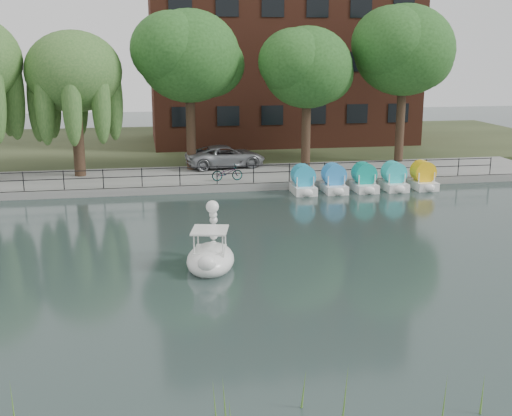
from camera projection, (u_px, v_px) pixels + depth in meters
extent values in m
plane|color=#3D514F|center=(262.00, 273.00, 22.13)|extent=(120.00, 120.00, 0.00)
cube|color=gray|center=(212.00, 178.00, 37.37)|extent=(40.00, 6.00, 0.40)
cube|color=gray|center=(218.00, 188.00, 34.55)|extent=(40.00, 0.25, 0.40)
cube|color=#47512D|center=(193.00, 144.00, 50.75)|extent=(60.00, 22.00, 0.36)
cylinder|color=black|center=(217.00, 167.00, 34.46)|extent=(32.00, 0.04, 0.04)
cylinder|color=black|center=(217.00, 174.00, 34.56)|extent=(32.00, 0.04, 0.04)
cylinder|color=black|center=(217.00, 175.00, 34.57)|extent=(0.05, 0.05, 1.00)
cube|color=#4C1E16|center=(280.00, 24.00, 49.72)|extent=(20.00, 10.00, 18.00)
cylinder|color=#473323|center=(78.00, 143.00, 36.55)|extent=(0.60, 0.60, 3.80)
ellipsoid|color=#5D863D|center=(74.00, 71.00, 35.59)|extent=(5.32, 5.32, 4.52)
cylinder|color=#473323|center=(191.00, 132.00, 38.52)|extent=(0.60, 0.60, 4.50)
ellipsoid|color=#38762D|center=(189.00, 56.00, 37.45)|extent=(6.00, 6.00, 5.10)
cylinder|color=#473323|center=(306.00, 134.00, 39.28)|extent=(0.60, 0.60, 4.05)
ellipsoid|color=#38762D|center=(307.00, 67.00, 38.31)|extent=(5.40, 5.40, 4.59)
cylinder|color=#473323|center=(400.00, 125.00, 41.25)|extent=(0.60, 0.60, 4.72)
ellipsoid|color=#38762D|center=(404.00, 50.00, 40.13)|extent=(6.30, 6.30, 5.36)
imported|color=gray|center=(226.00, 155.00, 39.43)|extent=(3.45, 5.94, 1.56)
imported|color=gray|center=(227.00, 172.00, 35.47)|extent=(0.71, 1.76, 1.00)
ellipsoid|color=white|center=(211.00, 260.00, 22.54)|extent=(2.18, 2.93, 0.59)
cube|color=white|center=(210.00, 253.00, 22.37)|extent=(1.30, 1.37, 0.29)
cube|color=white|center=(210.00, 230.00, 22.22)|extent=(1.47, 1.55, 0.06)
ellipsoid|color=white|center=(207.00, 264.00, 21.39)|extent=(0.70, 0.60, 0.55)
sphere|color=white|center=(212.00, 207.00, 22.98)|extent=(0.47, 0.47, 0.47)
cone|color=black|center=(213.00, 206.00, 23.29)|extent=(0.24, 0.29, 0.20)
cylinder|color=yellow|center=(213.00, 206.00, 23.15)|extent=(0.27, 0.15, 0.25)
cube|color=white|center=(303.00, 189.00, 34.20)|extent=(1.15, 1.70, 0.44)
cylinder|color=#27A5D2|center=(303.00, 176.00, 34.12)|extent=(0.90, 1.20, 0.90)
cube|color=white|center=(334.00, 188.00, 34.49)|extent=(1.15, 1.70, 0.44)
cylinder|color=#3291E2|center=(334.00, 175.00, 34.41)|extent=(0.90, 1.20, 0.90)
cube|color=white|center=(364.00, 187.00, 34.78)|extent=(1.15, 1.70, 0.44)
cylinder|color=#0FA391|center=(364.00, 174.00, 34.70)|extent=(0.90, 1.20, 0.90)
cube|color=white|center=(394.00, 186.00, 35.06)|extent=(1.15, 1.70, 0.44)
cylinder|color=#2DCDD1|center=(394.00, 172.00, 34.98)|extent=(0.90, 1.20, 0.90)
cube|color=white|center=(423.00, 185.00, 35.35)|extent=(1.15, 1.70, 0.44)
cylinder|color=yellow|center=(423.00, 171.00, 35.27)|extent=(0.90, 1.20, 0.90)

